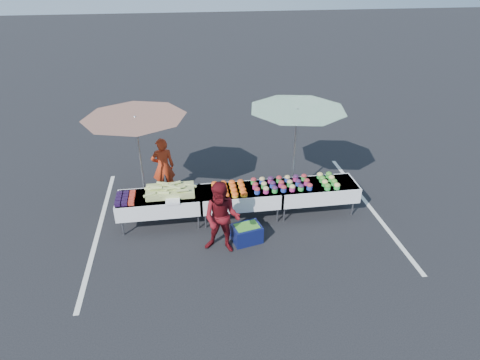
{
  "coord_description": "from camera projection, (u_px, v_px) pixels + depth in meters",
  "views": [
    {
      "loc": [
        -1.15,
        -7.68,
        5.34
      ],
      "look_at": [
        0.0,
        0.0,
        1.0
      ],
      "focal_mm": 30.0,
      "sensor_mm": 36.0,
      "label": 1
    }
  ],
  "objects": [
    {
      "name": "ground",
      "position": [
        240.0,
        217.0,
        9.39
      ],
      "size": [
        80.0,
        80.0,
        0.0
      ],
      "primitive_type": "plane",
      "color": "black"
    },
    {
      "name": "storage_bin",
      "position": [
        247.0,
        233.0,
        8.51
      ],
      "size": [
        0.68,
        0.56,
        0.39
      ],
      "rotation": [
        0.0,
        0.0,
        0.22
      ],
      "color": "#0D1444",
      "rests_on": "ground"
    },
    {
      "name": "customer",
      "position": [
        222.0,
        218.0,
        7.97
      ],
      "size": [
        0.92,
        0.82,
        1.57
      ],
      "primitive_type": "imported",
      "rotation": [
        0.0,
        0.0,
        -0.34
      ],
      "color": "#5A0D13",
      "rests_on": "ground"
    },
    {
      "name": "umbrella_left",
      "position": [
        136.0,
        125.0,
        8.77
      ],
      "size": [
        2.52,
        2.52,
        2.33
      ],
      "rotation": [
        0.0,
        0.0,
        0.11
      ],
      "color": "black",
      "rests_on": "ground"
    },
    {
      "name": "stripe_left",
      "position": [
        99.0,
        229.0,
        8.97
      ],
      "size": [
        0.1,
        5.0,
        0.0
      ],
      "primitive_type": "cube",
      "color": "silver",
      "rests_on": "ground"
    },
    {
      "name": "corn_pile",
      "position": [
        170.0,
        191.0,
        8.81
      ],
      "size": [
        1.16,
        0.57,
        0.26
      ],
      "color": "#9EB35B",
      "rests_on": "table_left"
    },
    {
      "name": "table_center",
      "position": [
        240.0,
        196.0,
        9.1
      ],
      "size": [
        1.86,
        0.81,
        0.75
      ],
      "color": "white",
      "rests_on": "ground"
    },
    {
      "name": "table_right",
      "position": [
        316.0,
        190.0,
        9.33
      ],
      "size": [
        1.86,
        0.81,
        0.75
      ],
      "color": "white",
      "rests_on": "ground"
    },
    {
      "name": "vendor",
      "position": [
        163.0,
        167.0,
        9.96
      ],
      "size": [
        0.6,
        0.44,
        1.53
      ],
      "primitive_type": "imported",
      "rotation": [
        0.0,
        0.0,
        3.27
      ],
      "color": "red",
      "rests_on": "ground"
    },
    {
      "name": "plastic_bags",
      "position": [
        173.0,
        201.0,
        8.56
      ],
      "size": [
        0.3,
        0.25,
        0.05
      ],
      "primitive_type": "cube",
      "color": "white",
      "rests_on": "table_left"
    },
    {
      "name": "berry_punnets",
      "position": [
        125.0,
        198.0,
        8.63
      ],
      "size": [
        0.4,
        0.54,
        0.08
      ],
      "color": "black",
      "rests_on": "table_left"
    },
    {
      "name": "carrot_bowls",
      "position": [
        229.0,
        189.0,
        8.96
      ],
      "size": [
        0.75,
        0.69,
        0.11
      ],
      "color": "#FDA71C",
      "rests_on": "table_center"
    },
    {
      "name": "umbrella_right",
      "position": [
        297.0,
        117.0,
        9.24
      ],
      "size": [
        2.67,
        2.67,
        2.32
      ],
      "rotation": [
        0.0,
        0.0,
        0.2
      ],
      "color": "black",
      "rests_on": "ground"
    },
    {
      "name": "bean_baskets",
      "position": [
        328.0,
        181.0,
        9.24
      ],
      "size": [
        0.36,
        0.68,
        0.15
      ],
      "color": "green",
      "rests_on": "table_right"
    },
    {
      "name": "table_left",
      "position": [
        160.0,
        202.0,
        8.87
      ],
      "size": [
        1.86,
        0.81,
        0.75
      ],
      "color": "white",
      "rests_on": "ground"
    },
    {
      "name": "stripe_right",
      "position": [
        369.0,
        206.0,
        9.8
      ],
      "size": [
        0.1,
        5.0,
        0.0
      ],
      "primitive_type": "cube",
      "color": "silver",
      "rests_on": "ground"
    },
    {
      "name": "potato_cups",
      "position": [
        281.0,
        183.0,
        9.1
      ],
      "size": [
        1.34,
        0.58,
        0.16
      ],
      "color": "#22389F",
      "rests_on": "table_right"
    }
  ]
}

